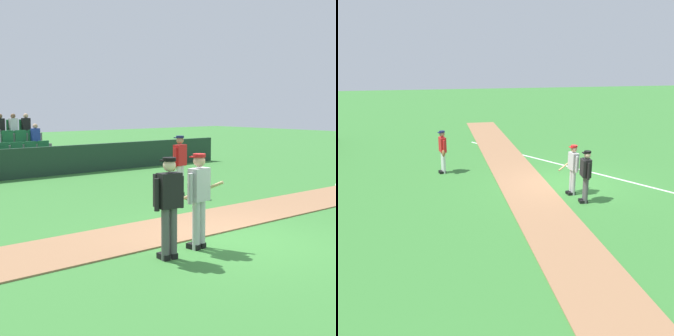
{
  "view_description": "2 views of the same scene",
  "coord_description": "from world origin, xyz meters",
  "views": [
    {
      "loc": [
        -7.19,
        -6.46,
        2.62
      ],
      "look_at": [
        0.09,
        2.18,
        1.23
      ],
      "focal_mm": 54.44,
      "sensor_mm": 36.0,
      "label": 1
    },
    {
      "loc": [
        -13.41,
        4.83,
        4.85
      ],
      "look_at": [
        -0.39,
        2.42,
        0.93
      ],
      "focal_mm": 42.54,
      "sensor_mm": 36.0,
      "label": 2
    }
  ],
  "objects": [
    {
      "name": "ground_plane",
      "position": [
        0.0,
        0.0,
        0.0
      ],
      "size": [
        80.0,
        80.0,
        0.0
      ],
      "primitive_type": "plane",
      "color": "#387A33"
    },
    {
      "name": "infield_dirt_path",
      "position": [
        0.0,
        1.61,
        0.01
      ],
      "size": [
        28.0,
        1.88,
        0.03
      ],
      "primitive_type": "cube",
      "color": "#9E704C",
      "rests_on": "ground"
    },
    {
      "name": "dugout_fence",
      "position": [
        0.0,
        10.85,
        0.55
      ],
      "size": [
        20.0,
        0.16,
        1.1
      ],
      "primitive_type": "cube",
      "color": "#1E3828",
      "rests_on": "ground"
    },
    {
      "name": "batter_grey_jersey",
      "position": [
        -0.88,
        0.16,
        0.97
      ],
      "size": [
        0.72,
        0.75,
        1.76
      ],
      "color": "#B2B2B2",
      "rests_on": "ground"
    },
    {
      "name": "umpire_home_plate",
      "position": [
        -1.72,
        0.02,
        1.0
      ],
      "size": [
        0.59,
        0.33,
        1.76
      ],
      "color": "#4C4C4C",
      "rests_on": "ground"
    },
    {
      "name": "runner_red_jersey",
      "position": [
        2.48,
        4.51,
        0.96
      ],
      "size": [
        0.67,
        0.37,
        1.76
      ],
      "color": "silver",
      "rests_on": "ground"
    }
  ]
}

